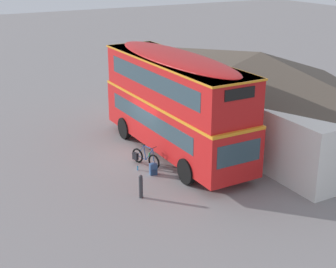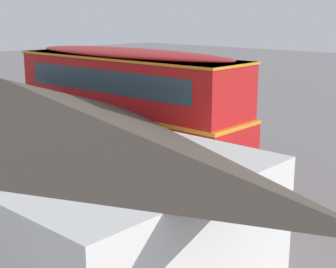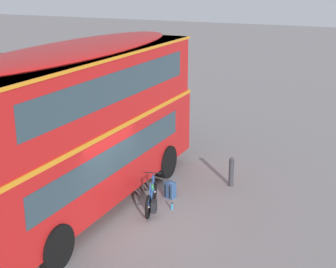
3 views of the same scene
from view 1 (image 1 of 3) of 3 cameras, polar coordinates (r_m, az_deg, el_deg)
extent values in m
plane|color=gray|center=(23.35, -2.89, -2.40)|extent=(120.00, 120.00, 0.00)
cylinder|color=black|center=(21.55, 7.58, -2.98)|extent=(1.10, 0.29, 1.10)
cylinder|color=black|center=(20.30, 2.17, -4.32)|extent=(1.10, 0.29, 1.10)
cylinder|color=black|center=(26.28, -0.33, 1.55)|extent=(1.10, 0.29, 1.10)
cylinder|color=black|center=(25.27, -5.04, 0.69)|extent=(1.10, 0.29, 1.10)
cube|color=red|center=(22.92, 0.77, 1.25)|extent=(9.79, 2.58, 2.10)
cube|color=orange|center=(22.59, 0.78, 3.84)|extent=(9.81, 2.60, 0.12)
cube|color=red|center=(22.33, 0.80, 6.25)|extent=(9.50, 2.53, 1.90)
ellipsoid|color=red|center=(22.10, 0.81, 8.84)|extent=(9.30, 2.48, 0.36)
cube|color=#2D424C|center=(19.06, 8.17, -2.22)|extent=(0.08, 2.05, 0.90)
cube|color=black|center=(18.40, 8.29, 4.63)|extent=(0.07, 1.38, 0.44)
cube|color=#2D424C|center=(22.42, -2.22, 1.60)|extent=(7.62, 0.11, 0.76)
cube|color=#2D424C|center=(21.72, -1.99, 6.24)|extent=(8.01, 0.11, 0.80)
cube|color=#2D424C|center=(23.60, 3.13, 2.56)|extent=(7.62, 0.11, 0.76)
cube|color=#2D424C|center=(22.91, 3.44, 6.96)|extent=(8.01, 0.11, 0.80)
cube|color=orange|center=(22.13, 0.81, 8.53)|extent=(9.59, 2.61, 0.08)
torus|color=black|center=(21.71, -1.64, -3.23)|extent=(0.67, 0.28, 0.68)
torus|color=black|center=(22.40, -3.53, -2.49)|extent=(0.67, 0.28, 0.68)
cylinder|color=#B2B2B7|center=(21.71, -1.64, -3.23)|extent=(0.08, 0.11, 0.05)
cylinder|color=#B2B2B7|center=(22.40, -3.53, -2.49)|extent=(0.08, 0.11, 0.05)
cylinder|color=#234C99|center=(21.79, -2.17, -2.40)|extent=(0.46, 0.18, 0.66)
cylinder|color=#234C99|center=(21.71, -2.31, -1.54)|extent=(0.57, 0.21, 0.06)
cylinder|color=#234C99|center=(21.97, -2.70, -2.16)|extent=(0.18, 0.09, 0.67)
cylinder|color=#234C99|center=(22.23, -3.05, -2.75)|extent=(0.53, 0.19, 0.09)
cylinder|color=#234C99|center=(22.15, -3.19, -1.91)|extent=(0.41, 0.15, 0.62)
cylinder|color=#234C99|center=(21.61, -1.70, -2.50)|extent=(0.10, 0.06, 0.58)
cylinder|color=black|center=(21.50, -1.77, -1.65)|extent=(0.17, 0.45, 0.03)
ellipsoid|color=black|center=(21.90, -2.88, -1.22)|extent=(0.28, 0.17, 0.06)
cube|color=black|center=(22.28, -3.79, -2.57)|extent=(0.31, 0.22, 0.32)
cylinder|color=green|center=(21.79, -2.17, -2.40)|extent=(0.07, 0.07, 0.18)
cube|color=#2D4C7A|center=(21.21, -1.71, -4.08)|extent=(0.29, 0.36, 0.50)
ellipsoid|color=#2D4C7A|center=(21.11, -1.72, -3.47)|extent=(0.28, 0.34, 0.10)
cube|color=navy|center=(21.13, -1.62, -4.40)|extent=(0.09, 0.22, 0.17)
cylinder|color=black|center=(21.34, -1.57, -3.92)|extent=(0.04, 0.04, 0.40)
cylinder|color=black|center=(21.30, -2.02, -3.97)|extent=(0.04, 0.04, 0.40)
cylinder|color=#338CBF|center=(21.71, -3.53, -3.96)|extent=(0.06, 0.06, 0.19)
cylinder|color=black|center=(21.67, -3.53, -3.71)|extent=(0.04, 0.04, 0.03)
cube|color=silver|center=(26.26, 10.28, 3.17)|extent=(14.93, 6.18, 2.82)
pyramid|color=#4C4238|center=(25.73, 10.57, 7.72)|extent=(15.34, 6.58, 1.45)
cube|color=#3D2319|center=(24.64, 4.65, 1.41)|extent=(1.10, 0.05, 2.10)
cube|color=#2D424C|center=(27.53, 0.43, 4.61)|extent=(1.10, 0.05, 0.90)
cube|color=#2D424C|center=(21.65, 10.07, -0.16)|extent=(1.10, 0.05, 0.90)
cylinder|color=#333338|center=(19.24, -3.16, -6.22)|extent=(0.16, 0.16, 0.85)
sphere|color=#333338|center=(19.03, -3.18, -4.97)|extent=(0.16, 0.16, 0.16)
camera|label=2|loc=(39.57, 7.17, 15.90)|focal=53.14mm
camera|label=3|loc=(30.11, -24.05, 13.81)|focal=53.28mm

